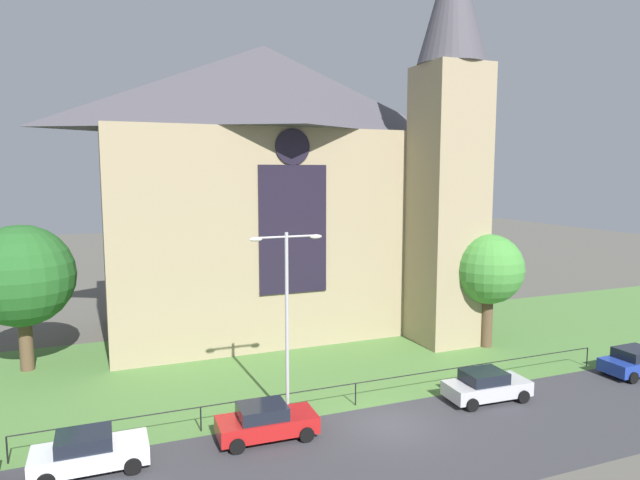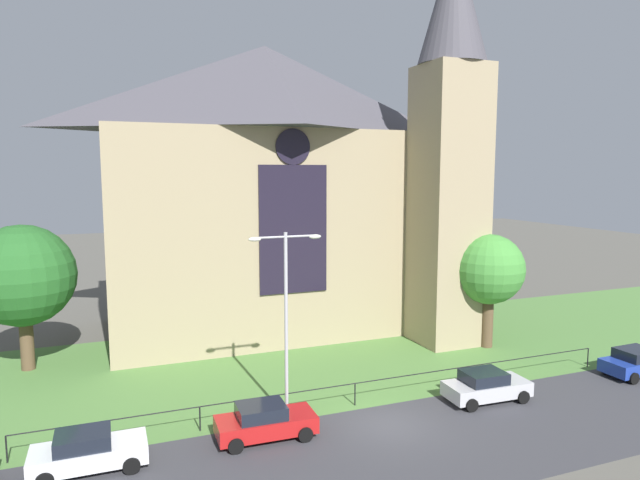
{
  "view_description": "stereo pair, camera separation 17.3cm",
  "coord_description": "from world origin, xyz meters",
  "px_view_note": "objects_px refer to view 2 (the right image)",
  "views": [
    {
      "loc": [
        -11.71,
        -20.98,
        11.24
      ],
      "look_at": [
        -0.22,
        8.0,
        7.45
      ],
      "focal_mm": 31.35,
      "sensor_mm": 36.0,
      "label": 1
    },
    {
      "loc": [
        -11.55,
        -21.04,
        11.24
      ],
      "look_at": [
        -0.22,
        8.0,
        7.45
      ],
      "focal_mm": 31.35,
      "sensor_mm": 36.0,
      "label": 2
    }
  ],
  "objects_px": {
    "tree_left_far": "(23,276)",
    "parked_car_red": "(265,421)",
    "streetlamp_near": "(286,302)",
    "parked_car_white": "(88,451)",
    "church_building": "(279,186)",
    "parked_car_blue": "(638,362)",
    "parked_car_silver": "(486,386)",
    "tree_right_near": "(489,270)"
  },
  "relations": [
    {
      "from": "church_building",
      "to": "streetlamp_near",
      "type": "bearing_deg",
      "value": -106.14
    },
    {
      "from": "tree_right_near",
      "to": "streetlamp_near",
      "type": "distance_m",
      "value": 16.25
    },
    {
      "from": "church_building",
      "to": "parked_car_blue",
      "type": "bearing_deg",
      "value": -46.84
    },
    {
      "from": "tree_left_far",
      "to": "tree_right_near",
      "type": "relative_size",
      "value": 1.14
    },
    {
      "from": "parked_car_white",
      "to": "parked_car_silver",
      "type": "distance_m",
      "value": 18.21
    },
    {
      "from": "tree_left_far",
      "to": "tree_right_near",
      "type": "distance_m",
      "value": 27.88
    },
    {
      "from": "church_building",
      "to": "parked_car_white",
      "type": "height_order",
      "value": "church_building"
    },
    {
      "from": "parked_car_white",
      "to": "parked_car_blue",
      "type": "bearing_deg",
      "value": -0.32
    },
    {
      "from": "tree_right_near",
      "to": "parked_car_blue",
      "type": "xyz_separation_m",
      "value": [
        4.57,
        -7.27,
        -4.29
      ]
    },
    {
      "from": "parked_car_white",
      "to": "church_building",
      "type": "bearing_deg",
      "value": 52.47
    },
    {
      "from": "parked_car_white",
      "to": "parked_car_blue",
      "type": "distance_m",
      "value": 28.34
    },
    {
      "from": "church_building",
      "to": "parked_car_white",
      "type": "distance_m",
      "value": 22.8
    },
    {
      "from": "church_building",
      "to": "parked_car_red",
      "type": "height_order",
      "value": "church_building"
    },
    {
      "from": "streetlamp_near",
      "to": "parked_car_red",
      "type": "height_order",
      "value": "streetlamp_near"
    },
    {
      "from": "parked_car_white",
      "to": "tree_left_far",
      "type": "bearing_deg",
      "value": 105.08
    },
    {
      "from": "parked_car_blue",
      "to": "tree_right_near",
      "type": "bearing_deg",
      "value": 120.63
    },
    {
      "from": "streetlamp_near",
      "to": "parked_car_blue",
      "type": "distance_m",
      "value": 20.54
    },
    {
      "from": "streetlamp_near",
      "to": "tree_right_near",
      "type": "bearing_deg",
      "value": 19.31
    },
    {
      "from": "tree_left_far",
      "to": "parked_car_silver",
      "type": "distance_m",
      "value": 25.79
    },
    {
      "from": "tree_right_near",
      "to": "church_building",
      "type": "bearing_deg",
      "value": 139.64
    },
    {
      "from": "parked_car_red",
      "to": "parked_car_white",
      "type": "bearing_deg",
      "value": -178.13
    },
    {
      "from": "streetlamp_near",
      "to": "parked_car_white",
      "type": "xyz_separation_m",
      "value": [
        -8.43,
        -1.59,
        -4.7
      ]
    },
    {
      "from": "streetlamp_near",
      "to": "parked_car_red",
      "type": "xyz_separation_m",
      "value": [
        -1.49,
        -1.57,
        -4.7
      ]
    },
    {
      "from": "church_building",
      "to": "parked_car_blue",
      "type": "height_order",
      "value": "church_building"
    },
    {
      "from": "streetlamp_near",
      "to": "tree_left_far",
      "type": "bearing_deg",
      "value": 136.01
    },
    {
      "from": "tree_left_far",
      "to": "parked_car_white",
      "type": "xyz_separation_m",
      "value": [
        3.44,
        -13.05,
        -4.7
      ]
    },
    {
      "from": "parked_car_red",
      "to": "parked_car_blue",
      "type": "bearing_deg",
      "value": 0.78
    },
    {
      "from": "streetlamp_near",
      "to": "parked_car_white",
      "type": "height_order",
      "value": "streetlamp_near"
    },
    {
      "from": "parked_car_silver",
      "to": "streetlamp_near",
      "type": "bearing_deg",
      "value": 172.31
    },
    {
      "from": "parked_car_silver",
      "to": "parked_car_red",
      "type": "bearing_deg",
      "value": -178.48
    },
    {
      "from": "church_building",
      "to": "parked_car_silver",
      "type": "distance_m",
      "value": 19.83
    },
    {
      "from": "tree_right_near",
      "to": "tree_left_far",
      "type": "bearing_deg",
      "value": 167.38
    },
    {
      "from": "tree_left_far",
      "to": "parked_car_silver",
      "type": "height_order",
      "value": "tree_left_far"
    },
    {
      "from": "parked_car_red",
      "to": "streetlamp_near",
      "type": "bearing_deg",
      "value": 48.17
    },
    {
      "from": "parked_car_white",
      "to": "parked_car_red",
      "type": "relative_size",
      "value": 0.99
    },
    {
      "from": "tree_left_far",
      "to": "parked_car_red",
      "type": "height_order",
      "value": "tree_left_far"
    },
    {
      "from": "tree_left_far",
      "to": "parked_car_red",
      "type": "bearing_deg",
      "value": -51.44
    },
    {
      "from": "tree_left_far",
      "to": "parked_car_white",
      "type": "bearing_deg",
      "value": -75.22
    },
    {
      "from": "tree_left_far",
      "to": "tree_right_near",
      "type": "height_order",
      "value": "tree_left_far"
    },
    {
      "from": "parked_car_white",
      "to": "streetlamp_near",
      "type": "bearing_deg",
      "value": 10.99
    },
    {
      "from": "church_building",
      "to": "parked_car_blue",
      "type": "relative_size",
      "value": 6.12
    },
    {
      "from": "streetlamp_near",
      "to": "parked_car_blue",
      "type": "height_order",
      "value": "streetlamp_near"
    }
  ]
}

